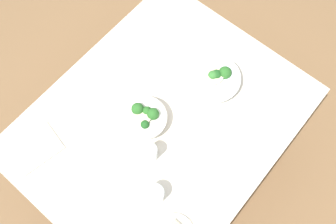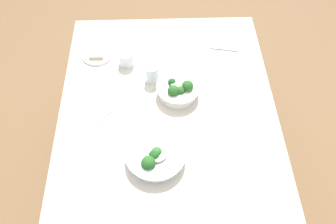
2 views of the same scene
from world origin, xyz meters
name	(u,v)px [view 2 (image 2 of 2)]	position (x,y,z in m)	size (l,w,h in m)	color
ground_plane	(168,172)	(0.00, 0.00, 0.00)	(6.00, 6.00, 0.00)	brown
dining_table	(168,116)	(0.00, 0.00, 0.62)	(1.34, 1.08, 0.72)	beige
broccoli_bowl_far	(155,156)	(-0.32, 0.07, 0.75)	(0.27, 0.27, 0.09)	white
broccoli_bowl_near	(178,90)	(0.06, -0.06, 0.76)	(0.22, 0.22, 0.11)	silver
bread_side_plate	(97,54)	(0.36, 0.39, 0.73)	(0.17, 0.17, 0.03)	silver
water_glass_center	(152,73)	(0.17, 0.08, 0.77)	(0.07, 0.07, 0.10)	silver
water_glass_side	(126,58)	(0.29, 0.21, 0.76)	(0.08, 0.08, 0.08)	silver
fork_by_far_bowl	(149,50)	(0.39, 0.09, 0.72)	(0.07, 0.08, 0.00)	#B7B7BC
fork_by_near_bowl	(185,63)	(0.28, -0.11, 0.72)	(0.10, 0.04, 0.00)	#B7B7BC
table_knife_left	(111,112)	(-0.04, 0.28, 0.72)	(0.18, 0.01, 0.00)	#B7B7BC
napkin_folded_upper	(225,37)	(0.49, -0.35, 0.72)	(0.22, 0.17, 0.01)	#B1A997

